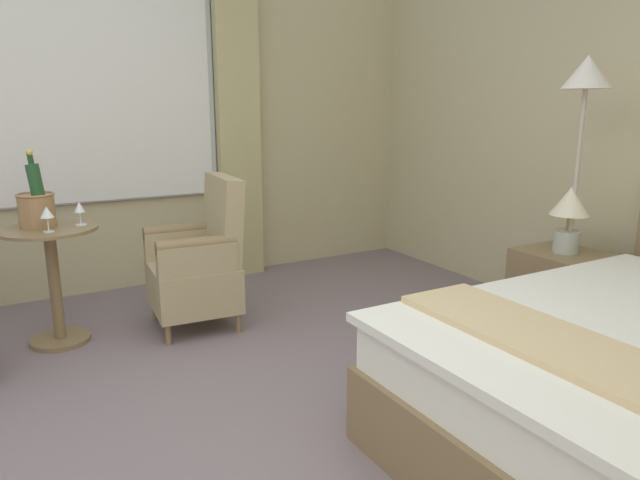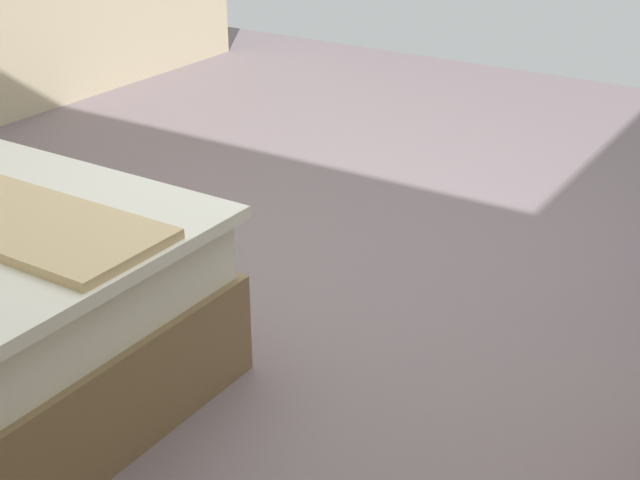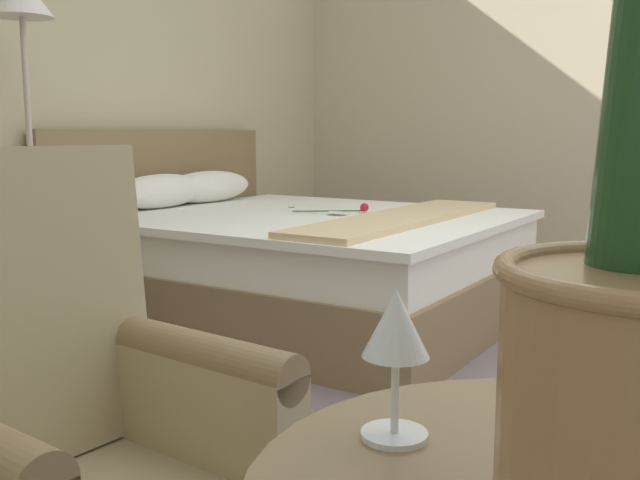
% 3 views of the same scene
% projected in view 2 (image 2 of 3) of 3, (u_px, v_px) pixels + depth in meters
% --- Properties ---
extents(ground_plane, '(7.05, 7.05, 0.00)m').
position_uv_depth(ground_plane, '(337.00, 297.00, 3.37)').
color(ground_plane, slate).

